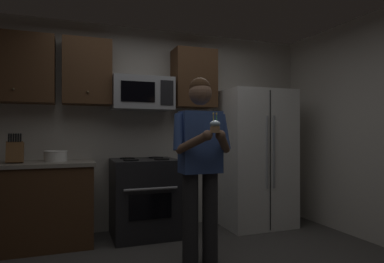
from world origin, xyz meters
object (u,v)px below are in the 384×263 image
at_px(person, 201,159).
at_px(cupcake, 215,126).
at_px(microwave, 142,94).
at_px(knife_block, 15,152).
at_px(refrigerator, 255,158).
at_px(bowl_large_white, 56,156).
at_px(oven_range, 144,197).

bearing_deg(person, cupcake, -90.00).
bearing_deg(microwave, knife_block, -173.84).
bearing_deg(refrigerator, knife_block, 179.81).
xyz_separation_m(bowl_large_white, person, (1.31, -1.11, 0.01)).
height_order(knife_block, cupcake, cupcake).
height_order(microwave, refrigerator, microwave).
bearing_deg(microwave, refrigerator, -6.03).
height_order(refrigerator, bowl_large_white, refrigerator).
relative_size(microwave, person, 0.42).
xyz_separation_m(microwave, refrigerator, (1.50, -0.16, -0.82)).
distance_m(bowl_large_white, cupcake, 1.97).
bearing_deg(microwave, person, -74.68).
bearing_deg(person, knife_block, 149.29).
bearing_deg(microwave, cupcake, -77.96).
bearing_deg(oven_range, person, -73.02).
height_order(knife_block, bowl_large_white, knife_block).
distance_m(refrigerator, person, 1.55).
bearing_deg(oven_range, bowl_large_white, 176.02).
xyz_separation_m(knife_block, cupcake, (1.70, -1.34, 0.26)).
height_order(microwave, knife_block, microwave).
relative_size(oven_range, person, 0.53).
bearing_deg(microwave, bowl_large_white, -177.08).
relative_size(oven_range, cupcake, 5.36).
bearing_deg(refrigerator, cupcake, -131.68).
height_order(refrigerator, knife_block, refrigerator).
distance_m(knife_block, person, 1.98).
bearing_deg(cupcake, knife_block, 141.77).
bearing_deg(oven_range, microwave, 89.98).
height_order(person, cupcake, person).
distance_m(knife_block, cupcake, 2.18).
height_order(oven_range, bowl_large_white, bowl_large_white).
relative_size(oven_range, refrigerator, 0.52).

